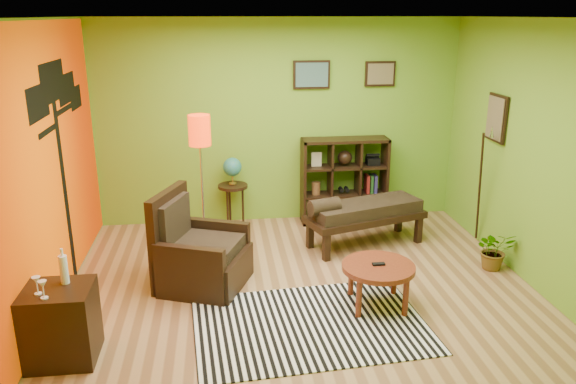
{
  "coord_description": "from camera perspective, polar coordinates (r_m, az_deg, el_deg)",
  "views": [
    {
      "loc": [
        -0.81,
        -5.36,
        2.83
      ],
      "look_at": [
        -0.12,
        0.2,
        1.05
      ],
      "focal_mm": 35.0,
      "sensor_mm": 36.0,
      "label": 1
    }
  ],
  "objects": [
    {
      "name": "ground",
      "position": [
        6.12,
        1.37,
        -9.93
      ],
      "size": [
        5.0,
        5.0,
        0.0
      ],
      "primitive_type": "plane",
      "color": "#AF8052",
      "rests_on": "ground"
    },
    {
      "name": "room_shell",
      "position": [
        5.52,
        0.52,
        6.88
      ],
      "size": [
        5.04,
        4.54,
        2.82
      ],
      "color": "#6CA427",
      "rests_on": "ground"
    },
    {
      "name": "zebra_rug",
      "position": [
        5.5,
        2.24,
        -13.26
      ],
      "size": [
        2.3,
        1.66,
        0.01
      ],
      "primitive_type": "cube",
      "rotation": [
        0.0,
        0.0,
        0.08
      ],
      "color": "white",
      "rests_on": "ground"
    },
    {
      "name": "coffee_table",
      "position": [
        5.72,
        9.15,
        -7.89
      ],
      "size": [
        0.73,
        0.73,
        0.47
      ],
      "color": "maroon",
      "rests_on": "ground"
    },
    {
      "name": "armchair",
      "position": [
        6.19,
        -9.12,
        -6.56
      ],
      "size": [
        1.11,
        1.09,
        1.05
      ],
      "color": "black",
      "rests_on": "ground"
    },
    {
      "name": "side_cabinet",
      "position": [
        5.23,
        -22.05,
        -12.28
      ],
      "size": [
        0.56,
        0.51,
        0.98
      ],
      "color": "black",
      "rests_on": "ground"
    },
    {
      "name": "floor_lamp",
      "position": [
        6.54,
        -8.92,
        4.88
      ],
      "size": [
        0.26,
        0.26,
        1.74
      ],
      "color": "silver",
      "rests_on": "ground"
    },
    {
      "name": "globe_table",
      "position": [
        7.65,
        -5.66,
        1.74
      ],
      "size": [
        0.4,
        0.4,
        0.98
      ],
      "color": "black",
      "rests_on": "ground"
    },
    {
      "name": "cube_shelf",
      "position": [
        7.91,
        5.82,
        1.17
      ],
      "size": [
        1.2,
        0.35,
        1.2
      ],
      "color": "black",
      "rests_on": "ground"
    },
    {
      "name": "bench",
      "position": [
        7.12,
        7.6,
        -2.04
      ],
      "size": [
        1.62,
        0.98,
        0.71
      ],
      "color": "black",
      "rests_on": "ground"
    },
    {
      "name": "potted_plant",
      "position": [
        6.94,
        20.19,
        -5.92
      ],
      "size": [
        0.48,
        0.52,
        0.37
      ],
      "primitive_type": "imported",
      "rotation": [
        0.0,
        0.0,
        -0.14
      ],
      "color": "#26661E",
      "rests_on": "ground"
    }
  ]
}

